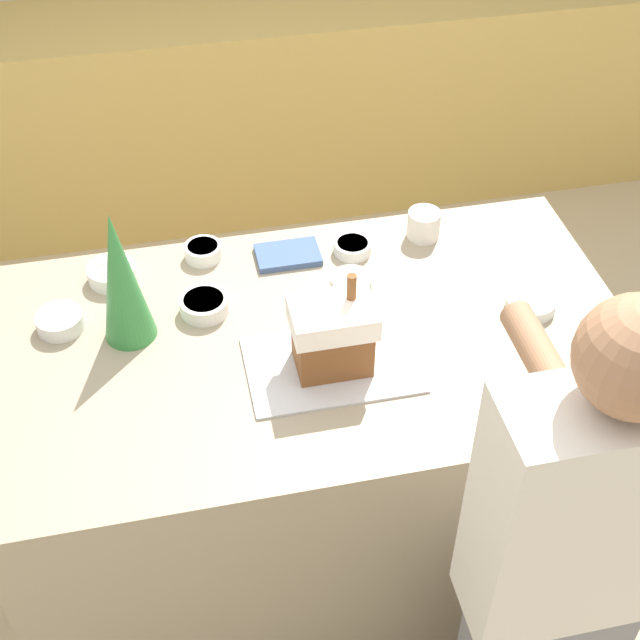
{
  "coord_description": "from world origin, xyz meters",
  "views": [
    {
      "loc": [
        -0.35,
        -1.69,
        2.57
      ],
      "look_at": [
        0.01,
        0.0,
        0.98
      ],
      "focal_mm": 50.0,
      "sensor_mm": 36.0,
      "label": 1
    }
  ],
  "objects_px": {
    "candy_bowl_near_tray_right": "(60,321)",
    "gingerbread_house": "(333,335)",
    "decorative_tree": "(121,277)",
    "candy_bowl_center_rear": "(352,247)",
    "candy_bowl_far_right": "(531,303)",
    "candy_bowl_far_left": "(351,282)",
    "candy_bowl_beside_tree": "(204,304)",
    "cookbook": "(288,255)",
    "person": "(560,580)",
    "candy_bowl_behind_tray": "(203,251)",
    "candy_bowl_near_tray_left": "(112,273)",
    "mug": "(424,224)",
    "baking_tray": "(332,365)"
  },
  "relations": [
    {
      "from": "candy_bowl_center_rear",
      "to": "cookbook",
      "type": "xyz_separation_m",
      "value": [
        -0.19,
        0.02,
        -0.01
      ]
    },
    {
      "from": "baking_tray",
      "to": "candy_bowl_behind_tray",
      "type": "distance_m",
      "value": 0.59
    },
    {
      "from": "candy_bowl_behind_tray",
      "to": "candy_bowl_near_tray_left",
      "type": "height_order",
      "value": "candy_bowl_near_tray_left"
    },
    {
      "from": "candy_bowl_near_tray_left",
      "to": "baking_tray",
      "type": "bearing_deg",
      "value": -41.08
    },
    {
      "from": "candy_bowl_near_tray_right",
      "to": "baking_tray",
      "type": "bearing_deg",
      "value": -23.25
    },
    {
      "from": "candy_bowl_beside_tree",
      "to": "candy_bowl_center_rear",
      "type": "relative_size",
      "value": 1.21
    },
    {
      "from": "candy_bowl_near_tray_left",
      "to": "gingerbread_house",
      "type": "bearing_deg",
      "value": -41.05
    },
    {
      "from": "candy_bowl_far_left",
      "to": "candy_bowl_beside_tree",
      "type": "bearing_deg",
      "value": -178.41
    },
    {
      "from": "candy_bowl_center_rear",
      "to": "candy_bowl_behind_tray",
      "type": "bearing_deg",
      "value": 171.18
    },
    {
      "from": "candy_bowl_near_tray_right",
      "to": "gingerbread_house",
      "type": "bearing_deg",
      "value": -23.23
    },
    {
      "from": "gingerbread_house",
      "to": "candy_bowl_beside_tree",
      "type": "relative_size",
      "value": 1.99
    },
    {
      "from": "candy_bowl_far_left",
      "to": "gingerbread_house",
      "type": "bearing_deg",
      "value": -112.36
    },
    {
      "from": "candy_bowl_far_right",
      "to": "candy_bowl_far_left",
      "type": "bearing_deg",
      "value": 158.08
    },
    {
      "from": "candy_bowl_behind_tray",
      "to": "candy_bowl_near_tray_left",
      "type": "xyz_separation_m",
      "value": [
        -0.27,
        -0.05,
        0.0
      ]
    },
    {
      "from": "candy_bowl_far_left",
      "to": "candy_bowl_behind_tray",
      "type": "distance_m",
      "value": 0.45
    },
    {
      "from": "candy_bowl_center_rear",
      "to": "mug",
      "type": "xyz_separation_m",
      "value": [
        0.23,
        0.03,
        0.02
      ]
    },
    {
      "from": "gingerbread_house",
      "to": "candy_bowl_far_left",
      "type": "height_order",
      "value": "gingerbread_house"
    },
    {
      "from": "gingerbread_house",
      "to": "candy_bowl_behind_tray",
      "type": "height_order",
      "value": "gingerbread_house"
    },
    {
      "from": "candy_bowl_far_right",
      "to": "candy_bowl_near_tray_left",
      "type": "bearing_deg",
      "value": 161.98
    },
    {
      "from": "candy_bowl_behind_tray",
      "to": "candy_bowl_center_rear",
      "type": "distance_m",
      "value": 0.44
    },
    {
      "from": "baking_tray",
      "to": "person",
      "type": "distance_m",
      "value": 0.76
    },
    {
      "from": "candy_bowl_far_left",
      "to": "candy_bowl_near_tray_right",
      "type": "xyz_separation_m",
      "value": [
        -0.8,
        0.0,
        0.0
      ]
    },
    {
      "from": "candy_bowl_far_right",
      "to": "cookbook",
      "type": "xyz_separation_m",
      "value": [
        -0.61,
        0.36,
        -0.01
      ]
    },
    {
      "from": "candy_bowl_beside_tree",
      "to": "candy_bowl_near_tray_left",
      "type": "height_order",
      "value": "candy_bowl_near_tray_left"
    },
    {
      "from": "gingerbread_house",
      "to": "candy_bowl_far_right",
      "type": "height_order",
      "value": "gingerbread_house"
    },
    {
      "from": "decorative_tree",
      "to": "person",
      "type": "xyz_separation_m",
      "value": [
        0.86,
        -0.9,
        -0.27
      ]
    },
    {
      "from": "candy_bowl_near_tray_right",
      "to": "candy_bowl_near_tray_left",
      "type": "distance_m",
      "value": 0.23
    },
    {
      "from": "candy_bowl_far_left",
      "to": "candy_bowl_near_tray_right",
      "type": "distance_m",
      "value": 0.8
    },
    {
      "from": "candy_bowl_near_tray_left",
      "to": "person",
      "type": "xyz_separation_m",
      "value": [
        0.9,
        -1.14,
        -0.1
      ]
    },
    {
      "from": "candy_bowl_near_tray_left",
      "to": "candy_bowl_far_right",
      "type": "xyz_separation_m",
      "value": [
        1.12,
        -0.37,
        -0.01
      ]
    },
    {
      "from": "candy_bowl_beside_tree",
      "to": "gingerbread_house",
      "type": "bearing_deg",
      "value": -43.17
    },
    {
      "from": "candy_bowl_behind_tray",
      "to": "mug",
      "type": "xyz_separation_m",
      "value": [
        0.66,
        -0.04,
        0.02
      ]
    },
    {
      "from": "candy_bowl_far_left",
      "to": "candy_bowl_near_tray_left",
      "type": "height_order",
      "value": "candy_bowl_near_tray_left"
    },
    {
      "from": "candy_bowl_far_right",
      "to": "candy_bowl_center_rear",
      "type": "relative_size",
      "value": 1.23
    },
    {
      "from": "candy_bowl_far_right",
      "to": "gingerbread_house",
      "type": "bearing_deg",
      "value": -169.89
    },
    {
      "from": "gingerbread_house",
      "to": "cookbook",
      "type": "xyz_separation_m",
      "value": [
        -0.03,
        0.47,
        -0.1
      ]
    },
    {
      "from": "person",
      "to": "mug",
      "type": "bearing_deg",
      "value": 88.33
    },
    {
      "from": "candy_bowl_far_left",
      "to": "candy_bowl_center_rear",
      "type": "height_order",
      "value": "candy_bowl_far_left"
    },
    {
      "from": "gingerbread_house",
      "to": "candy_bowl_near_tray_right",
      "type": "xyz_separation_m",
      "value": [
        -0.69,
        0.29,
        -0.09
      ]
    },
    {
      "from": "candy_bowl_far_left",
      "to": "person",
      "type": "bearing_deg",
      "value": -76.11
    },
    {
      "from": "decorative_tree",
      "to": "candy_bowl_center_rear",
      "type": "distance_m",
      "value": 0.72
    },
    {
      "from": "candy_bowl_far_left",
      "to": "candy_bowl_behind_tray",
      "type": "relative_size",
      "value": 1.08
    },
    {
      "from": "candy_bowl_behind_tray",
      "to": "person",
      "type": "distance_m",
      "value": 1.35
    },
    {
      "from": "candy_bowl_near_tray_right",
      "to": "decorative_tree",
      "type": "bearing_deg",
      "value": -18.69
    },
    {
      "from": "gingerbread_house",
      "to": "candy_bowl_near_tray_left",
      "type": "distance_m",
      "value": 0.72
    },
    {
      "from": "cookbook",
      "to": "person",
      "type": "height_order",
      "value": "person"
    },
    {
      "from": "candy_bowl_beside_tree",
      "to": "cookbook",
      "type": "xyz_separation_m",
      "value": [
        0.27,
        0.19,
        -0.02
      ]
    },
    {
      "from": "baking_tray",
      "to": "decorative_tree",
      "type": "bearing_deg",
      "value": 155.14
    },
    {
      "from": "baking_tray",
      "to": "decorative_tree",
      "type": "relative_size",
      "value": 1.12
    },
    {
      "from": "candy_bowl_center_rear",
      "to": "person",
      "type": "relative_size",
      "value": 0.07
    }
  ]
}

